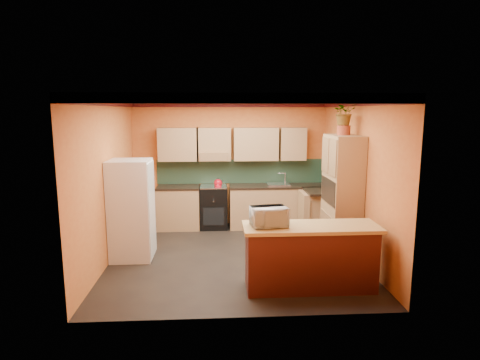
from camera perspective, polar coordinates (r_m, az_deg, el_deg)
The scene contains 15 objects.
room_shell at distance 6.95m, azimuth -0.74°, elevation 6.39°, with size 4.24×4.24×2.72m.
base_cabinets_back at distance 8.71m, azimuth 0.35°, elevation -3.89°, with size 3.65×0.60×0.88m, color #AD7D5B.
countertop_back at distance 8.62m, azimuth 0.35°, elevation -0.91°, with size 3.65×0.62×0.04m, color black.
stove at distance 8.69m, azimuth -3.77°, elevation -3.84°, with size 0.58×0.58×0.91m, color black.
kettle at distance 8.53m, azimuth -3.14°, elevation -0.35°, with size 0.17×0.17×0.18m, color #B20B1A, non-canonical shape.
sink at distance 8.69m, azimuth 5.46°, elevation -0.63°, with size 0.48×0.40×0.03m, color silver.
base_cabinets_right at distance 8.36m, azimuth 11.30°, elevation -4.67°, with size 0.60×0.80×0.88m, color #AD7D5B.
countertop_right at distance 8.26m, azimuth 11.41°, elevation -1.58°, with size 0.62×0.80×0.04m, color black.
fridge at distance 7.05m, azimuth -15.20°, elevation -4.10°, with size 0.68×0.66×1.70m, color silver.
pantry at distance 7.12m, azimuth 14.27°, elevation -2.26°, with size 0.48×0.90×2.10m, color #AD7D5B.
fern_pot at distance 7.03m, azimuth 14.53°, elevation 6.87°, with size 0.22×0.22×0.16m, color #9D3F26.
fern at distance 7.02m, azimuth 14.64°, elevation 9.32°, with size 0.40×0.34×0.44m, color #AD7D5B.
breakfast_bar at distance 5.85m, azimuth 9.95°, elevation -10.98°, with size 1.80×0.55×0.88m, color #4B1511.
bar_top at distance 5.70m, azimuth 10.09°, elevation -6.61°, with size 1.90×0.65×0.05m, color tan.
microwave at distance 5.55m, azimuth 4.14°, elevation -5.22°, with size 0.49×0.33×0.27m, color silver.
Camera 1 is at (-0.31, -6.65, 2.50)m, focal length 30.00 mm.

